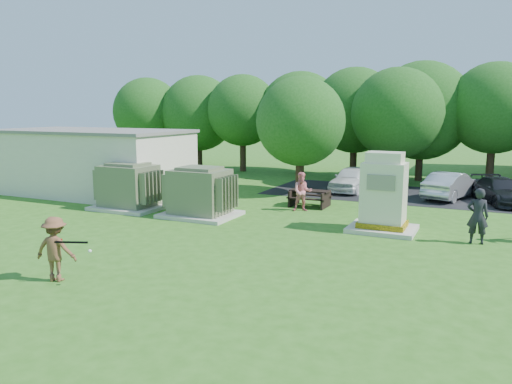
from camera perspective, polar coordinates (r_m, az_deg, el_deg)
The scene contains 16 objects.
ground at distance 15.80m, azimuth -6.24°, elevation -6.84°, with size 120.00×120.00×0.00m, color #2D6619.
service_building at distance 27.64m, azimuth -18.32°, elevation 3.16°, with size 10.00×5.00×3.20m, color beige.
service_building_roof at distance 27.52m, azimuth -18.50°, elevation 6.63°, with size 10.20×5.20×0.15m, color slate.
parking_strip at distance 26.79m, azimuth 22.80°, elevation -0.74°, with size 20.00×6.00×0.01m, color #232326.
transformer_left at distance 22.89m, azimuth -14.33°, elevation 0.52°, with size 3.00×2.40×2.07m.
transformer_right at distance 20.76m, azimuth -6.42°, elevation -0.15°, with size 3.00×2.40×2.07m.
generator_cabinet at distance 18.66m, azimuth 14.37°, elevation -0.55°, with size 2.38×1.95×2.90m.
picnic_table at distance 22.92m, azimuth 6.16°, elevation -0.48°, with size 1.78×1.33×0.76m.
batter at distance 13.97m, azimuth -21.95°, elevation -6.06°, with size 1.10×0.63×1.70m, color brown.
person_by_generator at distance 18.01m, azimuth 24.01°, elevation -2.52°, with size 0.68×0.45×1.87m, color black.
person_at_picnic at distance 21.79m, azimuth 5.32°, elevation 0.03°, with size 0.83×0.65×1.71m, color pink.
car_white at distance 27.47m, azimuth 10.89°, elevation 1.49°, with size 1.60×3.97×1.35m, color white.
car_silver_a at distance 26.56m, azimuth 21.35°, elevation 0.72°, with size 1.41×4.06×1.34m, color silver.
car_dark at distance 26.17m, azimuth 26.22°, elevation 0.11°, with size 1.68×4.13×1.20m, color black.
batting_equipment at distance 13.44m, azimuth -20.35°, elevation -5.51°, with size 1.23×0.37×0.24m.
tree_row at distance 32.02m, azimuth 14.20°, elevation 8.74°, with size 41.30×13.30×7.30m.
Camera 1 is at (7.96, -12.90, 4.44)m, focal length 35.00 mm.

